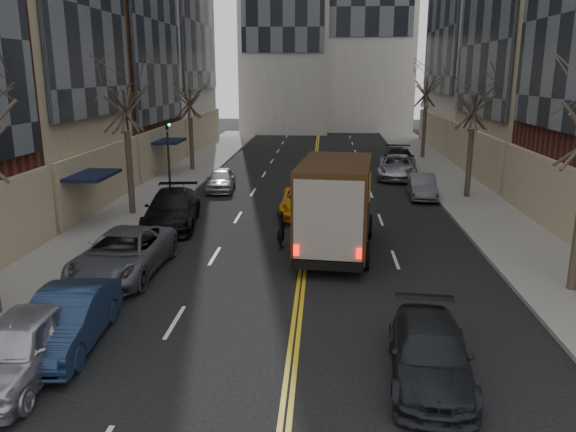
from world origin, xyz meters
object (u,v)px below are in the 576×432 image
object	(u,v)px
taxi	(303,202)
pedestrian	(281,230)
observer_sedan	(430,354)
ups_truck	(336,206)

from	to	relation	value
taxi	pedestrian	xyz separation A→B (m)	(-0.66, -5.64, 0.12)
taxi	observer_sedan	bearing A→B (deg)	-77.35
pedestrian	observer_sedan	bearing A→B (deg)	-159.62
ups_truck	pedestrian	bearing A→B (deg)	177.44
taxi	pedestrian	distance (m)	5.68
taxi	pedestrian	world-z (taller)	pedestrian
ups_truck	pedestrian	size ratio (longest dim) A/B	4.45
observer_sedan	taxi	xyz separation A→B (m)	(-3.53, 15.42, 0.02)
ups_truck	observer_sedan	xyz separation A→B (m)	(2.03, -9.47, -1.23)
ups_truck	pedestrian	world-z (taller)	ups_truck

